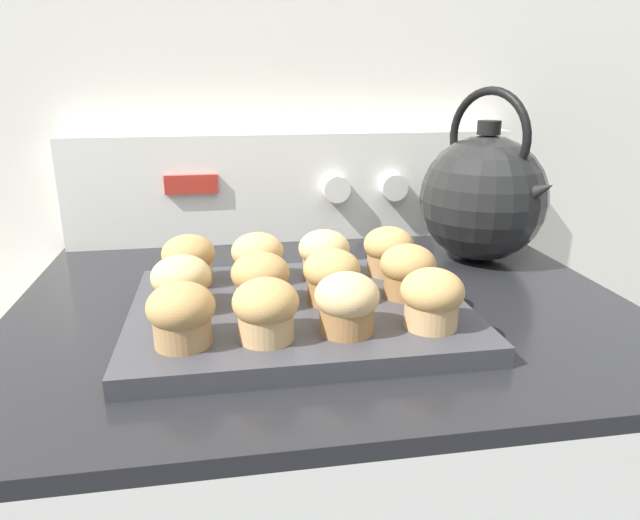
{
  "coord_description": "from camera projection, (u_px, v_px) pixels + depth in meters",
  "views": [
    {
      "loc": [
        -0.11,
        -0.34,
        1.17
      ],
      "look_at": [
        -0.01,
        0.26,
        0.98
      ],
      "focal_mm": 32.0,
      "sensor_mm": 36.0,
      "label": 1
    }
  ],
  "objects": [
    {
      "name": "muffin_r2_c2",
      "position": [
        324.0,
        254.0,
        0.73
      ],
      "size": [
        0.07,
        0.07,
        0.06
      ],
      "color": "tan",
      "rests_on": "muffin_pan"
    },
    {
      "name": "muffin_r2_c0",
      "position": [
        189.0,
        259.0,
        0.7
      ],
      "size": [
        0.07,
        0.07,
        0.06
      ],
      "color": "tan",
      "rests_on": "muffin_pan"
    },
    {
      "name": "muffin_r1_c2",
      "position": [
        336.0,
        275.0,
        0.65
      ],
      "size": [
        0.07,
        0.07,
        0.06
      ],
      "color": "olive",
      "rests_on": "muffin_pan"
    },
    {
      "name": "muffin_pan",
      "position": [
        300.0,
        312.0,
        0.65
      ],
      "size": [
        0.38,
        0.29,
        0.02
      ],
      "color": "#38383D",
      "rests_on": "stove_range"
    },
    {
      "name": "muffin_r0_c1",
      "position": [
        266.0,
        309.0,
        0.55
      ],
      "size": [
        0.07,
        0.07,
        0.06
      ],
      "color": "tan",
      "rests_on": "muffin_pan"
    },
    {
      "name": "muffin_r1_c1",
      "position": [
        261.0,
        279.0,
        0.63
      ],
      "size": [
        0.07,
        0.07,
        0.06
      ],
      "color": "tan",
      "rests_on": "muffin_pan"
    },
    {
      "name": "tea_kettle",
      "position": [
        484.0,
        196.0,
        0.85
      ],
      "size": [
        0.19,
        0.21,
        0.26
      ],
      "color": "black",
      "rests_on": "stove_range"
    },
    {
      "name": "muffin_r0_c3",
      "position": [
        432.0,
        298.0,
        0.58
      ],
      "size": [
        0.07,
        0.07,
        0.06
      ],
      "color": "tan",
      "rests_on": "muffin_pan"
    },
    {
      "name": "muffin_r2_c3",
      "position": [
        389.0,
        250.0,
        0.74
      ],
      "size": [
        0.07,
        0.07,
        0.06
      ],
      "color": "#A37A4C",
      "rests_on": "muffin_pan"
    },
    {
      "name": "muffin_r0_c2",
      "position": [
        351.0,
        302.0,
        0.57
      ],
      "size": [
        0.07,
        0.07,
        0.06
      ],
      "color": "olive",
      "rests_on": "muffin_pan"
    },
    {
      "name": "muffin_r1_c0",
      "position": [
        182.0,
        283.0,
        0.62
      ],
      "size": [
        0.07,
        0.07,
        0.06
      ],
      "color": "#A37A4C",
      "rests_on": "muffin_pan"
    },
    {
      "name": "muffin_r2_c1",
      "position": [
        258.0,
        257.0,
        0.71
      ],
      "size": [
        0.07,
        0.07,
        0.06
      ],
      "color": "tan",
      "rests_on": "muffin_pan"
    },
    {
      "name": "muffin_r1_c3",
      "position": [
        408.0,
        270.0,
        0.66
      ],
      "size": [
        0.07,
        0.07,
        0.06
      ],
      "color": "olive",
      "rests_on": "muffin_pan"
    },
    {
      "name": "wall_back",
      "position": [
        288.0,
        59.0,
        0.96
      ],
      "size": [
        8.0,
        0.05,
        2.4
      ],
      "color": "silver",
      "rests_on": "ground_plane"
    },
    {
      "name": "muffin_r0_c0",
      "position": [
        181.0,
        314.0,
        0.54
      ],
      "size": [
        0.07,
        0.07,
        0.06
      ],
      "color": "#A37A4C",
      "rests_on": "muffin_pan"
    },
    {
      "name": "control_panel",
      "position": [
        294.0,
        186.0,
        0.97
      ],
      "size": [
        0.75,
        0.07,
        0.18
      ],
      "color": "white",
      "rests_on": "stove_range"
    }
  ]
}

